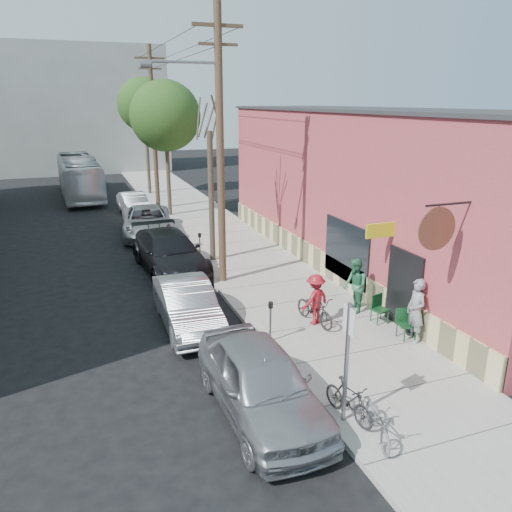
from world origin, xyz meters
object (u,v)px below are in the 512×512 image
object	(u,v)px
parked_bike_a	(349,400)
car_2	(170,252)
utility_pole_near	(219,144)
car_3	(147,222)
patron_grey	(416,311)
car_4	(134,204)
car_0	(261,382)
parking_meter_far	(200,242)
car_1	(187,305)
tree_leafy_mid	(165,116)
sign_post	(347,352)
tree_bare	(211,198)
patron_green	(355,286)
cyclist	(315,299)
parked_bike_b	(378,421)
patio_chair_a	(380,309)
tree_leafy_far	(144,105)
parking_meter_near	(271,315)
patio_chair_b	(407,324)
bus	(79,177)

from	to	relation	value
parked_bike_a	car_2	size ratio (longest dim) A/B	0.27
utility_pole_near	car_3	size ratio (longest dim) A/B	1.79
patron_grey	car_4	bearing A→B (deg)	-160.97
car_0	parking_meter_far	bearing A→B (deg)	81.58
car_1	car_2	bearing A→B (deg)	85.34
utility_pole_near	tree_leafy_mid	distance (m)	12.49
sign_post	tree_bare	distance (m)	12.32
car_2	car_3	xyz separation A→B (m)	(0.00, 6.13, -0.05)
utility_pole_near	patron_green	distance (m)	7.03
cyclist	car_3	bearing A→B (deg)	-96.71
patron_green	parked_bike_b	xyz separation A→B (m)	(-2.96, -5.88, -0.52)
utility_pole_near	patio_chair_a	bearing A→B (deg)	-56.63
car_0	car_1	xyz separation A→B (m)	(-0.52, 5.16, -0.09)
car_1	utility_pole_near	bearing A→B (deg)	58.33
sign_post	patron_grey	world-z (taller)	sign_post
tree_bare	cyclist	size ratio (longest dim) A/B	3.42
car_2	utility_pole_near	bearing A→B (deg)	-59.21
cyclist	car_0	size ratio (longest dim) A/B	0.34
tree_leafy_mid	tree_leafy_far	bearing A→B (deg)	90.00
tree_leafy_mid	car_4	xyz separation A→B (m)	(-2.00, 1.30, -5.33)
car_2	car_1	bearing A→B (deg)	-99.90
tree_leafy_far	patron_grey	size ratio (longest dim) A/B	4.39
tree_leafy_far	car_4	bearing A→B (deg)	-106.64
car_4	tree_leafy_mid	bearing A→B (deg)	-37.77
sign_post	tree_bare	bearing A→B (deg)	87.90
parked_bike_a	car_4	size ratio (longest dim) A/B	0.36
parking_meter_near	parking_meter_far	size ratio (longest dim) A/B	1.00
parking_meter_near	patron_green	xyz separation A→B (m)	(3.41, 1.02, 0.10)
patio_chair_b	parked_bike_b	distance (m)	4.98
car_0	car_3	world-z (taller)	car_0
parked_bike_a	car_3	distance (m)	17.97
car_3	tree_leafy_far	bearing A→B (deg)	86.59
cyclist	parked_bike_a	distance (m)	4.98
patron_green	car_1	size ratio (longest dim) A/B	0.42
tree_bare	parked_bike_b	xyz separation A→B (m)	(-0.09, -13.06, -2.38)
tree_bare	tree_leafy_far	size ratio (longest dim) A/B	0.66
car_4	car_3	bearing A→B (deg)	-94.77
sign_post	tree_leafy_mid	bearing A→B (deg)	88.83
parking_meter_near	tree_bare	bearing A→B (deg)	86.16
car_0	tree_leafy_far	bearing A→B (deg)	84.94
patio_chair_a	car_3	distance (m)	14.78
tree_bare	utility_pole_near	bearing A→B (deg)	-98.59
utility_pole_near	patron_grey	xyz separation A→B (m)	(3.81, -6.92, -4.30)
car_2	patio_chair_a	bearing A→B (deg)	-60.61
parked_bike_a	car_2	world-z (taller)	car_2
patron_grey	parked_bike_b	bearing A→B (deg)	-41.19
tree_leafy_far	sign_post	bearing A→B (deg)	-90.86
bus	car_1	bearing A→B (deg)	-86.95
car_3	parked_bike_a	bearing A→B (deg)	-78.66
sign_post	parked_bike_a	distance (m)	1.24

